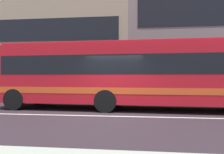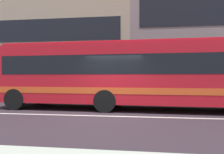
{
  "view_description": "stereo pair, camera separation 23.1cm",
  "coord_description": "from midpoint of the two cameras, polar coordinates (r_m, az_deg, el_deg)",
  "views": [
    {
      "loc": [
        1.2,
        -9.08,
        1.56
      ],
      "look_at": [
        -0.2,
        2.21,
        1.56
      ],
      "focal_mm": 36.89,
      "sensor_mm": 36.0,
      "label": 1
    },
    {
      "loc": [
        1.43,
        -9.05,
        1.56
      ],
      "look_at": [
        -0.2,
        2.21,
        1.56
      ],
      "focal_mm": 36.89,
      "sensor_mm": 36.0,
      "label": 2
    }
  ],
  "objects": [
    {
      "name": "lane_centre_line",
      "position": [
        9.29,
        -1.16,
        -9.67
      ],
      "size": [
        60.0,
        0.16,
        0.01
      ],
      "primitive_type": "cube",
      "color": "silver",
      "rests_on": "ground_plane"
    },
    {
      "name": "apartment_block_left",
      "position": [
        26.08,
        -16.62,
        7.06
      ],
      "size": [
        18.58,
        10.57,
        9.54
      ],
      "color": "tan",
      "rests_on": "ground_plane"
    },
    {
      "name": "transit_bus",
      "position": [
        11.19,
        2.87,
        1.03
      ],
      "size": [
        12.46,
        3.17,
        3.2
      ],
      "color": "red",
      "rests_on": "ground_plane"
    },
    {
      "name": "ground_plane",
      "position": [
        9.29,
        -1.16,
        -9.69
      ],
      "size": [
        160.0,
        160.0,
        0.0
      ],
      "primitive_type": "plane",
      "color": "#30252D"
    },
    {
      "name": "hedge_row_far",
      "position": [
        15.0,
        -6.76,
        -4.17
      ],
      "size": [
        17.19,
        1.1,
        0.95
      ],
      "primitive_type": "cube",
      "color": "#164318",
      "rests_on": "ground_plane"
    }
  ]
}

